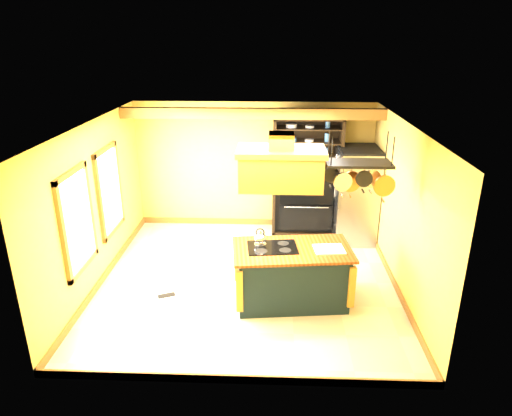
# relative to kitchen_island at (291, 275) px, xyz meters

# --- Properties ---
(floor) EXTENTS (5.00, 5.00, 0.00)m
(floor) POSITION_rel_kitchen_island_xyz_m (-0.72, 0.61, -0.47)
(floor) COLOR beige
(floor) RESTS_ON ground
(ceiling) EXTENTS (5.00, 5.00, 0.00)m
(ceiling) POSITION_rel_kitchen_island_xyz_m (-0.72, 0.61, 2.23)
(ceiling) COLOR white
(ceiling) RESTS_ON wall_back
(wall_back) EXTENTS (5.00, 0.02, 2.70)m
(wall_back) POSITION_rel_kitchen_island_xyz_m (-0.72, 3.11, 0.88)
(wall_back) COLOR gold
(wall_back) RESTS_ON floor
(wall_front) EXTENTS (5.00, 0.02, 2.70)m
(wall_front) POSITION_rel_kitchen_island_xyz_m (-0.72, -1.89, 0.88)
(wall_front) COLOR gold
(wall_front) RESTS_ON floor
(wall_left) EXTENTS (0.02, 5.00, 2.70)m
(wall_left) POSITION_rel_kitchen_island_xyz_m (-3.22, 0.61, 0.88)
(wall_left) COLOR gold
(wall_left) RESTS_ON floor
(wall_right) EXTENTS (0.02, 5.00, 2.70)m
(wall_right) POSITION_rel_kitchen_island_xyz_m (1.78, 0.61, 0.88)
(wall_right) COLOR gold
(wall_right) RESTS_ON floor
(ceiling_beam) EXTENTS (5.00, 0.15, 0.20)m
(ceiling_beam) POSITION_rel_kitchen_island_xyz_m (-0.72, 2.31, 2.12)
(ceiling_beam) COLOR brown
(ceiling_beam) RESTS_ON ceiling
(window_near) EXTENTS (0.06, 1.06, 1.56)m
(window_near) POSITION_rel_kitchen_island_xyz_m (-3.19, -0.19, 0.93)
(window_near) COLOR brown
(window_near) RESTS_ON wall_left
(window_far) EXTENTS (0.06, 1.06, 1.56)m
(window_far) POSITION_rel_kitchen_island_xyz_m (-3.19, 1.21, 0.93)
(window_far) COLOR brown
(window_far) RESTS_ON wall_left
(kitchen_island) EXTENTS (1.90, 1.19, 1.11)m
(kitchen_island) POSITION_rel_kitchen_island_xyz_m (0.00, 0.00, 0.00)
(kitchen_island) COLOR black
(kitchen_island) RESTS_ON floor
(range_hood) EXTENTS (1.26, 0.71, 0.80)m
(range_hood) POSITION_rel_kitchen_island_xyz_m (-0.20, -0.00, 1.75)
(range_hood) COLOR #AF6E2B
(range_hood) RESTS_ON ceiling
(pot_rack) EXTENTS (1.01, 0.46, 0.88)m
(pot_rack) POSITION_rel_kitchen_island_xyz_m (0.91, -0.00, 1.68)
(pot_rack) COLOR black
(pot_rack) RESTS_ON ceiling
(refrigerator) EXTENTS (0.81, 0.96, 1.88)m
(refrigerator) POSITION_rel_kitchen_island_xyz_m (1.35, 2.44, 0.44)
(refrigerator) COLOR gray
(refrigerator) RESTS_ON floor
(hutch) EXTENTS (1.40, 0.63, 2.47)m
(hutch) POSITION_rel_kitchen_island_xyz_m (0.38, 2.84, 0.47)
(hutch) COLOR black
(hutch) RESTS_ON floor
(floor_register) EXTENTS (0.30, 0.22, 0.01)m
(floor_register) POSITION_rel_kitchen_island_xyz_m (-2.02, 0.06, -0.46)
(floor_register) COLOR black
(floor_register) RESTS_ON floor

